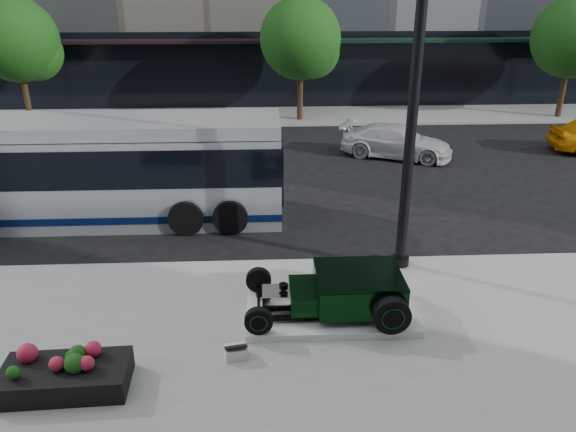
{
  "coord_description": "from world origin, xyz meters",
  "views": [
    {
      "loc": [
        -0.9,
        -14.24,
        6.43
      ],
      "look_at": [
        -0.3,
        -1.83,
        1.2
      ],
      "focal_mm": 35.0,
      "sensor_mm": 36.0,
      "label": 1
    }
  ],
  "objects_px": {
    "lamppost": "(412,114)",
    "white_sedan": "(396,141)",
    "hot_rod": "(347,290)",
    "transit_bus": "(69,170)",
    "flower_planter": "(65,376)"
  },
  "relations": [
    {
      "from": "hot_rod",
      "to": "flower_planter",
      "type": "xyz_separation_m",
      "value": [
        -5.0,
        -1.99,
        -0.33
      ]
    },
    {
      "from": "hot_rod",
      "to": "lamppost",
      "type": "bearing_deg",
      "value": 53.03
    },
    {
      "from": "transit_bus",
      "to": "white_sedan",
      "type": "distance_m",
      "value": 12.16
    },
    {
      "from": "lamppost",
      "to": "white_sedan",
      "type": "bearing_deg",
      "value": 77.79
    },
    {
      "from": "hot_rod",
      "to": "transit_bus",
      "type": "bearing_deg",
      "value": 141.48
    },
    {
      "from": "flower_planter",
      "to": "hot_rod",
      "type": "bearing_deg",
      "value": 21.71
    },
    {
      "from": "flower_planter",
      "to": "transit_bus",
      "type": "bearing_deg",
      "value": 105.54
    },
    {
      "from": "flower_planter",
      "to": "transit_bus",
      "type": "xyz_separation_m",
      "value": [
        -2.13,
        7.67,
        1.12
      ]
    },
    {
      "from": "hot_rod",
      "to": "white_sedan",
      "type": "distance_m",
      "value": 11.9
    },
    {
      "from": "flower_planter",
      "to": "white_sedan",
      "type": "distance_m",
      "value": 15.87
    },
    {
      "from": "hot_rod",
      "to": "lamppost",
      "type": "relative_size",
      "value": 0.41
    },
    {
      "from": "hot_rod",
      "to": "lamppost",
      "type": "distance_m",
      "value": 4.06
    },
    {
      "from": "transit_bus",
      "to": "white_sedan",
      "type": "bearing_deg",
      "value": 27.82
    },
    {
      "from": "lamppost",
      "to": "flower_planter",
      "type": "relative_size",
      "value": 3.72
    },
    {
      "from": "lamppost",
      "to": "transit_bus",
      "type": "distance_m",
      "value": 9.7
    }
  ]
}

